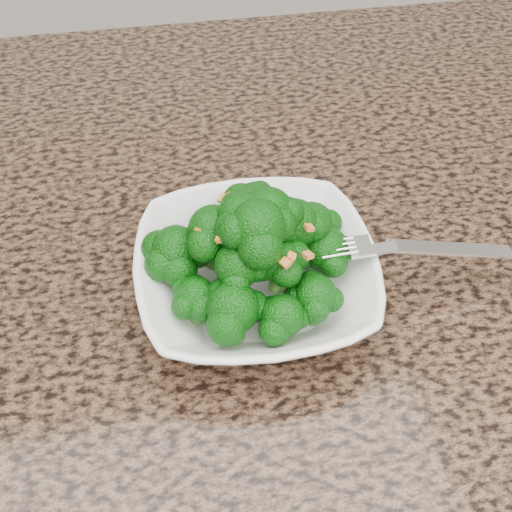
{
  "coord_description": "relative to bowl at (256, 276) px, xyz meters",
  "views": [
    {
      "loc": [
        0.04,
        -0.02,
        1.33
      ],
      "look_at": [
        0.1,
        0.33,
        0.95
      ],
      "focal_mm": 45.0,
      "sensor_mm": 36.0,
      "label": 1
    }
  ],
  "objects": [
    {
      "name": "broccoli_pile",
      "position": [
        0.0,
        0.0,
        0.06
      ],
      "size": [
        0.18,
        0.18,
        0.07
      ],
      "primitive_type": null,
      "color": "#0A5209",
      "rests_on": "bowl"
    },
    {
      "name": "fork",
      "position": [
        0.11,
        -0.01,
        0.03
      ],
      "size": [
        0.19,
        0.03,
        0.01
      ],
      "primitive_type": null,
      "rotation": [
        0.0,
        0.0,
        -0.03
      ],
      "color": "silver",
      "rests_on": "bowl"
    },
    {
      "name": "bowl",
      "position": [
        0.0,
        0.0,
        0.0
      ],
      "size": [
        0.2,
        0.2,
        0.05
      ],
      "primitive_type": "imported",
      "rotation": [
        0.0,
        0.0,
        -0.02
      ],
      "color": "white",
      "rests_on": "granite_counter"
    },
    {
      "name": "garlic_topping",
      "position": [
        0.0,
        0.0,
        0.1
      ],
      "size": [
        0.11,
        0.11,
        0.01
      ],
      "primitive_type": null,
      "color": "orange",
      "rests_on": "broccoli_pile"
    },
    {
      "name": "granite_counter",
      "position": [
        -0.1,
        -0.03,
        -0.04
      ],
      "size": [
        1.64,
        1.04,
        0.03
      ],
      "primitive_type": "cube",
      "color": "brown",
      "rests_on": "cabinet"
    }
  ]
}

